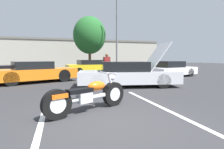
# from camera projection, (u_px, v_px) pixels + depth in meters

# --- Properties ---
(ground_plane) EXTENTS (80.00, 80.00, 0.00)m
(ground_plane) POSITION_uv_depth(u_px,v_px,m) (113.00, 124.00, 3.67)
(ground_plane) COLOR #2D2D30
(parking_stripe_foreground) EXTENTS (0.12, 5.13, 0.01)m
(parking_stripe_foreground) POSITION_uv_depth(u_px,v_px,m) (41.00, 123.00, 3.73)
(parking_stripe_foreground) COLOR white
(parking_stripe_foreground) RESTS_ON ground
(parking_stripe_middle) EXTENTS (0.12, 5.13, 0.01)m
(parking_stripe_middle) POSITION_uv_depth(u_px,v_px,m) (167.00, 110.00, 4.65)
(parking_stripe_middle) COLOR white
(parking_stripe_middle) RESTS_ON ground
(far_building) EXTENTS (32.00, 4.20, 4.40)m
(far_building) POSITION_uv_depth(u_px,v_px,m) (65.00, 52.00, 28.81)
(far_building) COLOR #B2AD9E
(far_building) RESTS_ON ground
(light_pole) EXTENTS (1.21, 0.28, 8.37)m
(light_pole) POSITION_uv_depth(u_px,v_px,m) (117.00, 29.00, 19.14)
(light_pole) COLOR slate
(light_pole) RESTS_ON ground
(tree_background) EXTENTS (3.94, 3.94, 6.41)m
(tree_background) POSITION_uv_depth(u_px,v_px,m) (90.00, 35.00, 21.29)
(tree_background) COLOR brown
(tree_background) RESTS_ON ground
(motorcycle) EXTENTS (2.25, 1.19, 0.98)m
(motorcycle) POSITION_uv_depth(u_px,v_px,m) (88.00, 96.00, 4.48)
(motorcycle) COLOR black
(motorcycle) RESTS_ON ground
(show_car_hood_open) EXTENTS (5.03, 2.68, 2.13)m
(show_car_hood_open) POSITION_uv_depth(u_px,v_px,m) (128.00, 74.00, 8.56)
(show_car_hood_open) COLOR silver
(show_car_hood_open) RESTS_ON ground
(parked_car_right_row) EXTENTS (4.32, 2.69, 1.15)m
(parked_car_right_row) POSITION_uv_depth(u_px,v_px,m) (169.00, 69.00, 13.18)
(parked_car_right_row) COLOR white
(parked_car_right_row) RESTS_ON ground
(parked_car_mid_right_row) EXTENTS (4.30, 2.30, 1.23)m
(parked_car_mid_right_row) POSITION_uv_depth(u_px,v_px,m) (91.00, 67.00, 14.69)
(parked_car_mid_right_row) COLOR yellow
(parked_car_mid_right_row) RESTS_ON ground
(parked_car_mid_left_row) EXTENTS (4.69, 3.13, 1.19)m
(parked_car_mid_left_row) POSITION_uv_depth(u_px,v_px,m) (35.00, 72.00, 9.95)
(parked_car_mid_left_row) COLOR orange
(parked_car_mid_left_row) RESTS_ON ground
(spectator_midground) EXTENTS (0.52, 0.22, 1.68)m
(spectator_midground) POSITION_uv_depth(u_px,v_px,m) (107.00, 64.00, 11.48)
(spectator_midground) COLOR gray
(spectator_midground) RESTS_ON ground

